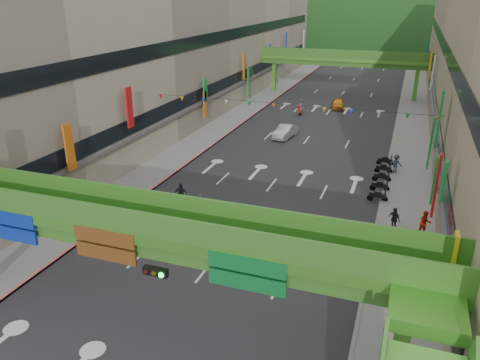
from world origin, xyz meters
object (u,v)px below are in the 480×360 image
scooter_rider_near (201,209)px  pedestrian_red (425,225)px  scooter_rider_mid (235,228)px  car_yellow (338,104)px  car_silver (285,131)px  overpass_near (160,250)px

scooter_rider_near → pedestrian_red: size_ratio=1.21×
scooter_rider_near → scooter_rider_mid: bearing=-28.7°
car_yellow → pedestrian_red: (11.34, -36.00, 0.19)m
car_silver → car_yellow: 16.88m
car_silver → overpass_near: bearing=-74.8°
scooter_rider_near → scooter_rider_mid: size_ratio=1.15×
scooter_rider_near → scooter_rider_mid: 3.67m
car_yellow → pedestrian_red: 37.75m
overpass_near → scooter_rider_near: (-3.77, 12.31, -4.21)m
scooter_rider_mid → pedestrian_red: size_ratio=1.05×
car_yellow → car_silver: bearing=-110.5°
scooter_rider_near → pedestrian_red: scooter_rider_near is taller
scooter_rider_mid → pedestrian_red: bearing=21.8°
scooter_rider_mid → car_yellow: scooter_rider_mid is taller
scooter_rider_mid → car_silver: (-2.87, 24.18, -0.20)m
car_yellow → pedestrian_red: bearing=-81.5°
overpass_near → scooter_rider_near: size_ratio=13.21×
scooter_rider_mid → pedestrian_red: (11.82, 4.72, -0.05)m
scooter_rider_near → car_yellow: (3.70, 38.97, -0.31)m
overpass_near → scooter_rider_mid: (-0.55, 10.55, -4.27)m
scooter_rider_near → scooter_rider_mid: scooter_rider_near is taller
scooter_rider_mid → car_silver: 24.35m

